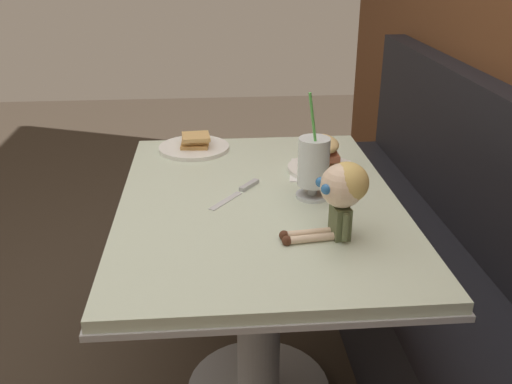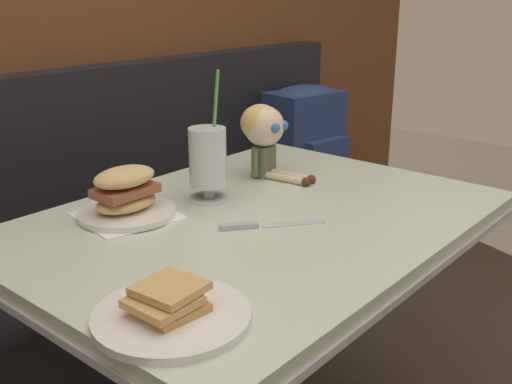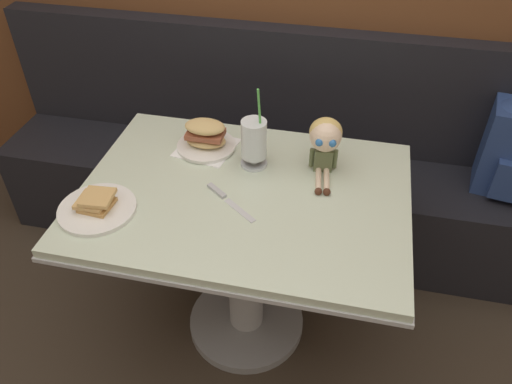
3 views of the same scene
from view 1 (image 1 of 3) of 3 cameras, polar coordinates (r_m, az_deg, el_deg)
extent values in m
cube|color=black|center=(2.05, 17.39, -13.26)|extent=(2.60, 0.48, 0.45)
cube|color=beige|center=(1.66, 0.30, -1.15)|extent=(1.10, 0.80, 0.03)
cube|color=#B7BABF|center=(1.67, 0.30, -1.87)|extent=(1.11, 0.81, 0.02)
cylinder|color=#A5A8AD|center=(1.84, 0.27, -11.30)|extent=(0.14, 0.14, 0.65)
cylinder|color=white|center=(2.05, -6.20, 4.41)|extent=(0.25, 0.25, 0.01)
cube|color=tan|center=(2.05, -6.11, 4.77)|extent=(0.10, 0.10, 0.01)
cube|color=tan|center=(2.05, -6.08, 5.28)|extent=(0.10, 0.10, 0.01)
cube|color=tan|center=(2.03, -6.02, 5.52)|extent=(0.10, 0.10, 0.01)
cylinder|color=silver|center=(1.67, 5.65, -0.39)|extent=(0.10, 0.10, 0.01)
cylinder|color=silver|center=(1.66, 5.68, 0.24)|extent=(0.03, 0.03, 0.03)
cylinder|color=silver|center=(1.63, 5.80, 2.98)|extent=(0.09, 0.09, 0.14)
cylinder|color=#ADE0A8|center=(1.63, 5.78, 2.57)|extent=(0.08, 0.08, 0.12)
cylinder|color=#51B74C|center=(1.58, 5.84, 5.99)|extent=(0.02, 0.04, 0.22)
cube|color=white|center=(1.86, 6.55, 2.13)|extent=(0.23, 0.23, 0.00)
cylinder|color=white|center=(1.86, 6.56, 2.36)|extent=(0.22, 0.22, 0.01)
ellipsoid|color=tan|center=(1.85, 6.60, 3.06)|extent=(0.15, 0.10, 0.04)
cube|color=#995138|center=(1.84, 6.64, 3.87)|extent=(0.14, 0.09, 0.02)
ellipsoid|color=tan|center=(1.83, 6.68, 4.82)|extent=(0.15, 0.10, 0.04)
cube|color=silver|center=(1.64, -3.04, -0.89)|extent=(0.12, 0.10, 0.00)
cube|color=#B2B5BA|center=(1.73, -0.69, 0.69)|extent=(0.08, 0.07, 0.01)
cube|color=#5B6642|center=(1.44, 8.38, -2.91)|extent=(0.07, 0.05, 0.08)
sphere|color=beige|center=(1.40, 8.62, 0.64)|extent=(0.11, 0.11, 0.11)
ellipsoid|color=#D8B766|center=(1.40, 9.10, 0.98)|extent=(0.12, 0.12, 0.10)
sphere|color=#2D6BB2|center=(1.41, 6.47, 0.99)|extent=(0.03, 0.03, 0.03)
sphere|color=#2D6BB2|center=(1.37, 7.03, 0.28)|extent=(0.03, 0.03, 0.03)
cylinder|color=beige|center=(1.45, 5.13, -4.12)|extent=(0.03, 0.12, 0.02)
cylinder|color=beige|center=(1.42, 5.44, -4.64)|extent=(0.03, 0.12, 0.02)
sphere|color=#4C2819|center=(1.43, 2.82, -4.35)|extent=(0.03, 0.03, 0.03)
sphere|color=#4C2819|center=(1.41, 3.10, -4.88)|extent=(0.03, 0.03, 0.03)
cylinder|color=#5B6642|center=(1.48, 7.87, -2.06)|extent=(0.02, 0.02, 0.07)
cylinder|color=#5B6642|center=(1.41, 8.94, -3.49)|extent=(0.02, 0.02, 0.07)
camera|label=2|loc=(2.59, -21.57, 18.14)|focal=42.66mm
camera|label=3|loc=(1.68, -55.94, 28.29)|focal=35.31mm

